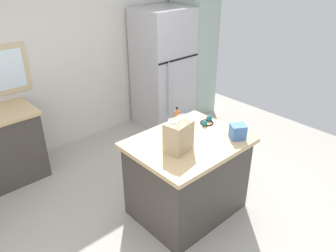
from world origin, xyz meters
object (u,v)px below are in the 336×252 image
bottle (177,116)px  shopping_bag (178,136)px  kitchen_island (187,176)px  ear_defenders (207,121)px  refrigerator (163,68)px  small_box (238,132)px  tall_cabinet (193,49)px

bottle → shopping_bag: bearing=-132.3°
kitchen_island → ear_defenders: ear_defenders is taller
ear_defenders → refrigerator: bearing=62.8°
shopping_bag → kitchen_island: bearing=16.4°
small_box → bottle: 0.69m
kitchen_island → refrigerator: (1.29, 1.83, 0.47)m
small_box → tall_cabinet: bearing=53.4°
refrigerator → bottle: refrigerator is taller
refrigerator → bottle: size_ratio=9.23×
shopping_bag → ear_defenders: 0.66m
tall_cabinet → shopping_bag: tall_cabinet is taller
refrigerator → tall_cabinet: (0.68, 0.00, 0.19)m
refrigerator → shopping_bag: size_ratio=5.42×
refrigerator → shopping_bag: 2.40m
kitchen_island → small_box: small_box is taller
refrigerator → small_box: (-0.89, -2.12, 0.03)m
tall_cabinet → shopping_bag: bearing=-139.0°
small_box → refrigerator: bearing=67.2°
kitchen_island → refrigerator: size_ratio=0.62×
shopping_bag → ear_defenders: shopping_bag is taller
kitchen_island → bottle: (0.18, 0.36, 0.52)m
refrigerator → ear_defenders: refrigerator is taller
refrigerator → small_box: refrigerator is taller
small_box → ear_defenders: 0.43m
kitchen_island → shopping_bag: 0.62m
small_box → ear_defenders: (0.03, 0.43, -0.05)m
ear_defenders → small_box: bearing=-93.3°
refrigerator → ear_defenders: (-0.87, -1.69, -0.02)m
kitchen_island → bottle: bearing=63.0°
kitchen_island → shopping_bag: shopping_bag is taller
tall_cabinet → refrigerator: bearing=-180.0°
kitchen_island → refrigerator: bearing=54.7°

